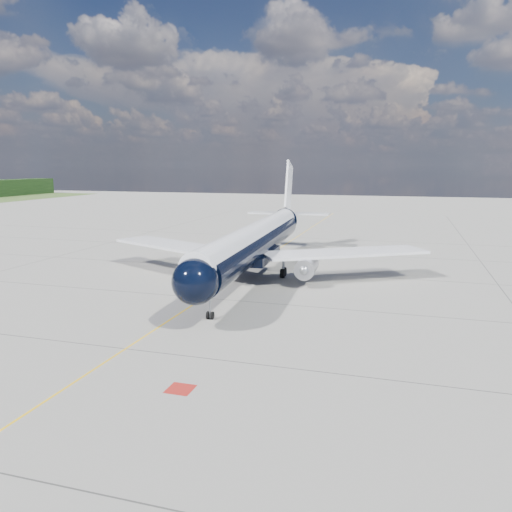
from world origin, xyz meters
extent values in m
plane|color=gray|center=(0.00, 30.00, 0.00)|extent=(320.00, 320.00, 0.00)
cube|color=yellow|center=(0.00, 25.00, 0.00)|extent=(0.16, 160.00, 0.01)
cube|color=maroon|center=(6.80, -10.00, 0.00)|extent=(1.60, 1.60, 0.01)
cylinder|color=black|center=(2.43, 20.14, 4.23)|extent=(5.90, 38.43, 3.83)
sphere|color=black|center=(3.53, 0.02, 4.23)|extent=(4.03, 4.03, 3.83)
cone|color=black|center=(1.15, 43.77, 4.84)|extent=(4.21, 7.25, 3.83)
cylinder|color=white|center=(2.43, 20.14, 5.19)|extent=(5.17, 40.40, 2.99)
cube|color=black|center=(3.54, -0.18, 4.79)|extent=(2.48, 1.34, 0.55)
cube|color=white|center=(-8.21, 21.07, 3.32)|extent=(19.67, 12.71, 0.32)
cube|color=white|center=(12.91, 22.22, 3.32)|extent=(19.16, 14.31, 0.32)
cube|color=black|center=(2.43, 20.14, 2.82)|extent=(4.77, 10.29, 1.01)
cylinder|color=#B8B8C0|center=(-4.00, 17.77, 2.17)|extent=(2.50, 4.75, 2.26)
cylinder|color=#B8B8C0|center=(9.08, 18.48, 2.17)|extent=(2.50, 4.75, 2.26)
sphere|color=gray|center=(-3.88, 15.66, 2.17)|extent=(1.17, 1.17, 1.11)
sphere|color=gray|center=(9.20, 16.37, 2.17)|extent=(1.17, 1.17, 1.11)
cube|color=white|center=(-4.01, 17.97, 2.92)|extent=(0.40, 3.23, 1.11)
cube|color=white|center=(9.07, 18.68, 2.92)|extent=(0.40, 3.23, 1.11)
cube|color=white|center=(1.18, 43.27, 9.97)|extent=(0.67, 6.40, 8.59)
cube|color=white|center=(1.15, 43.77, 5.64)|extent=(13.25, 3.93, 0.22)
cylinder|color=gray|center=(3.34, 3.54, 1.26)|extent=(0.19, 0.19, 2.12)
cylinder|color=black|center=(3.13, 3.53, 0.35)|extent=(0.22, 0.71, 0.71)
cylinder|color=black|center=(3.54, 3.55, 0.35)|extent=(0.22, 0.71, 0.71)
cylinder|color=gray|center=(-0.87, 21.47, 1.36)|extent=(0.28, 0.28, 1.91)
cylinder|color=gray|center=(5.57, 21.82, 1.36)|extent=(0.28, 0.28, 1.91)
cylinder|color=black|center=(-0.84, 20.92, 0.55)|extent=(0.51, 1.13, 1.11)
cylinder|color=black|center=(-0.90, 22.02, 0.55)|extent=(0.51, 1.13, 1.11)
cylinder|color=black|center=(5.60, 21.27, 0.55)|extent=(0.51, 1.13, 1.11)
cylinder|color=black|center=(5.54, 22.37, 0.55)|extent=(0.51, 1.13, 1.11)
camera|label=1|loc=(19.37, -35.90, 13.46)|focal=35.00mm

